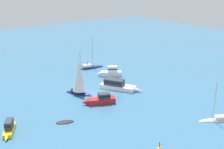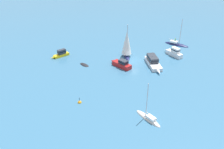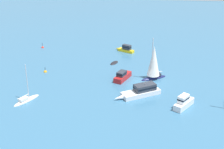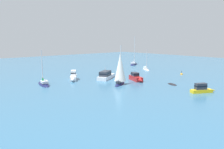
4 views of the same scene
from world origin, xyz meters
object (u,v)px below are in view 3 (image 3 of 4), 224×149
Objects in this scene: sailboat at (154,64)px; skiff at (114,63)px; cabin_cruiser at (126,49)px; motor_cruiser at (141,91)px; powerboat at (123,76)px; channel_buoy at (45,72)px; yacht at (26,100)px; motor_cruiser_1 at (185,102)px; mooring_buoy at (43,48)px.

skiff is (7.57, 8.25, -3.11)m from sailboat.
cabin_cruiser is at bearing -172.48° from skiff.
motor_cruiser reaches higher than powerboat.
skiff is 15.02m from channel_buoy.
motor_cruiser is 7.51m from powerboat.
sailboat is at bearing 140.76° from cabin_cruiser.
channel_buoy is (1.47, 21.97, -3.10)m from sailboat.
sailboat is 1.28× the size of yacht.
sailboat is 2.91× the size of skiff.
powerboat is (10.20, 10.68, -0.14)m from motor_cruiser_1.
motor_cruiser_1 is 14.76m from powerboat.
sailboat is 5.65× the size of mooring_buoy.
cabin_cruiser is at bearing -93.42° from mooring_buoy.
skiff is at bearing 70.90° from motor_cruiser_1.
motor_cruiser_1 is 26.71m from yacht.
cabin_cruiser is (15.94, 0.17, -0.02)m from powerboat.
skiff is 0.64× the size of cabin_cruiser.
channel_buoy is (-6.10, 13.72, 0.01)m from skiff.
motor_cruiser_1 is at bearing -114.84° from channel_buoy.
skiff is at bearing 103.00° from cabin_cruiser.
cabin_cruiser is (26.30, -15.85, 0.59)m from yacht.
motor_cruiser is 0.95× the size of sailboat.
skiff is 23.12m from yacht.
motor_cruiser is 2.75× the size of skiff.
motor_cruiser_1 is 41.72m from mooring_buoy.
motor_cruiser_1 is 29.52m from channel_buoy.
motor_cruiser is 1.57× the size of motor_cruiser_1.
yacht is (-11.09, 21.90, -2.99)m from sailboat.
sailboat is 16.55m from cabin_cruiser.
sailboat is 12.14m from motor_cruiser_1.
cabin_cruiser is at bearing -110.46° from motor_cruiser.
motor_cruiser is 8.02m from sailboat.
channel_buoy is at bearing -33.02° from sailboat.
sailboat is at bearing -59.30° from powerboat.
sailboat is 31.49m from mooring_buoy.
mooring_buoy reaches higher than channel_buoy.
channel_buoy is (12.56, 0.08, -0.12)m from yacht.
motor_cruiser_1 reaches higher than powerboat.
powerboat is at bearing -22.18° from sailboat.
yacht is at bearing -170.15° from mooring_buoy.
mooring_buoy is (17.17, 20.80, -0.72)m from powerboat.
powerboat is 1.95× the size of skiff.
motor_cruiser is 16.06m from skiff.
sailboat is 1.49× the size of powerboat.
mooring_buoy is at bearing 17.44° from channel_buoy.
yacht is at bearing -12.56° from skiff.
yacht reaches higher than motor_cruiser.
powerboat is 15.94m from cabin_cruiser.
skiff is 2.17× the size of channel_buoy.
powerboat is 1.25× the size of cabin_cruiser.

